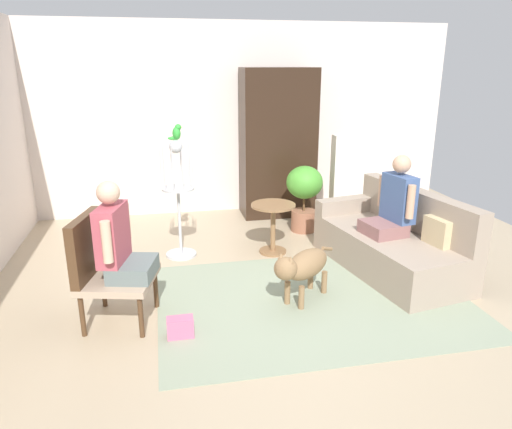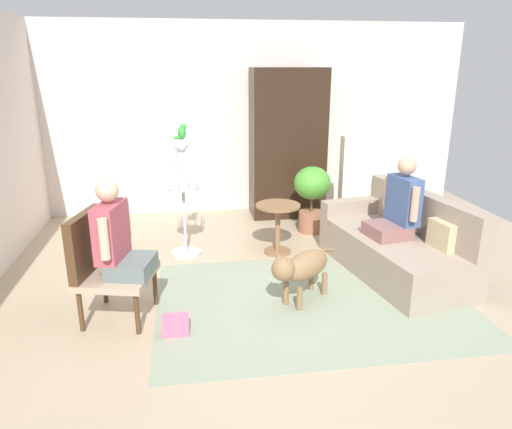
# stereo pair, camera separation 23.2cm
# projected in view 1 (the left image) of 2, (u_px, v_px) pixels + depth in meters

# --- Properties ---
(ground_plane) EXTENTS (7.31, 7.31, 0.00)m
(ground_plane) POSITION_uv_depth(u_px,v_px,m) (291.00, 297.00, 4.65)
(ground_plane) COLOR tan
(back_wall) EXTENTS (6.56, 0.12, 2.78)m
(back_wall) POSITION_uv_depth(u_px,v_px,m) (238.00, 119.00, 7.13)
(back_wall) COLOR silver
(back_wall) RESTS_ON ground
(area_rug) EXTENTS (2.96, 2.15, 0.01)m
(area_rug) POSITION_uv_depth(u_px,v_px,m) (313.00, 300.00, 4.60)
(area_rug) COLOR gray
(area_rug) RESTS_ON ground
(couch) EXTENTS (1.17, 1.96, 0.87)m
(couch) POSITION_uv_depth(u_px,v_px,m) (392.00, 242.00, 5.24)
(couch) COLOR gray
(couch) RESTS_ON ground
(armchair) EXTENTS (0.72, 0.74, 0.97)m
(armchair) POSITION_uv_depth(u_px,v_px,m) (102.00, 264.00, 4.08)
(armchair) COLOR #4C331E
(armchair) RESTS_ON ground
(person_on_couch) EXTENTS (0.52, 0.56, 0.85)m
(person_on_couch) POSITION_uv_depth(u_px,v_px,m) (394.00, 204.00, 5.07)
(person_on_couch) COLOR #885B5A
(person_on_armchair) EXTENTS (0.51, 0.56, 0.84)m
(person_on_armchair) POSITION_uv_depth(u_px,v_px,m) (119.00, 241.00, 4.00)
(person_on_armchair) COLOR slate
(round_end_table) EXTENTS (0.53, 0.53, 0.61)m
(round_end_table) POSITION_uv_depth(u_px,v_px,m) (273.00, 222.00, 5.65)
(round_end_table) COLOR olive
(round_end_table) RESTS_ON ground
(dog) EXTENTS (0.75, 0.65, 0.58)m
(dog) POSITION_uv_depth(u_px,v_px,m) (303.00, 266.00, 4.48)
(dog) COLOR olive
(dog) RESTS_ON ground
(bird_cage_stand) EXTENTS (0.37, 0.37, 1.38)m
(bird_cage_stand) POSITION_uv_depth(u_px,v_px,m) (179.00, 202.00, 5.47)
(bird_cage_stand) COLOR silver
(bird_cage_stand) RESTS_ON ground
(parrot) EXTENTS (0.17, 0.10, 0.17)m
(parrot) POSITION_uv_depth(u_px,v_px,m) (177.00, 133.00, 5.23)
(parrot) COLOR green
(parrot) RESTS_ON bird_cage_stand
(potted_plant) EXTENTS (0.49, 0.49, 0.90)m
(potted_plant) POSITION_uv_depth(u_px,v_px,m) (304.00, 191.00, 6.35)
(potted_plant) COLOR #996047
(potted_plant) RESTS_ON ground
(column_lamp) EXTENTS (0.20, 0.20, 1.28)m
(column_lamp) POSITION_uv_depth(u_px,v_px,m) (338.00, 182.00, 6.54)
(column_lamp) COLOR #4C4742
(column_lamp) RESTS_ON ground
(armoire_cabinet) EXTENTS (1.06, 0.56, 2.14)m
(armoire_cabinet) POSITION_uv_depth(u_px,v_px,m) (278.00, 144.00, 6.94)
(armoire_cabinet) COLOR black
(armoire_cabinet) RESTS_ON ground
(handbag) EXTENTS (0.22, 0.12, 0.18)m
(handbag) POSITION_uv_depth(u_px,v_px,m) (180.00, 327.00, 3.96)
(handbag) COLOR #D8668C
(handbag) RESTS_ON ground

